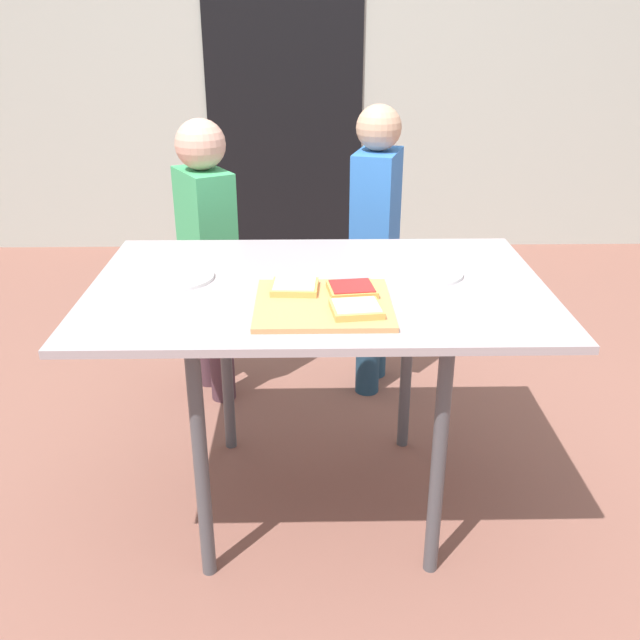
# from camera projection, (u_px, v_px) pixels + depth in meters

# --- Properties ---
(ground_plane) EXTENTS (16.00, 16.00, 0.00)m
(ground_plane) POSITION_uv_depth(u_px,v_px,m) (318.00, 499.00, 2.10)
(ground_plane) COLOR brown
(house_wall_back) EXTENTS (8.00, 0.20, 2.74)m
(house_wall_back) POSITION_uv_depth(u_px,v_px,m) (311.00, 7.00, 3.92)
(house_wall_back) COLOR #ADB2A8
(house_wall_back) RESTS_ON ground
(house_door) EXTENTS (0.90, 0.02, 2.00)m
(house_door) POSITION_uv_depth(u_px,v_px,m) (284.00, 78.00, 3.97)
(house_door) COLOR black
(house_door) RESTS_ON ground
(dining_table) EXTENTS (1.18, 0.77, 0.69)m
(dining_table) POSITION_uv_depth(u_px,v_px,m) (318.00, 307.00, 1.85)
(dining_table) COLOR #A7999E
(dining_table) RESTS_ON ground
(cutting_board) EXTENTS (0.33, 0.31, 0.01)m
(cutting_board) POSITION_uv_depth(u_px,v_px,m) (323.00, 304.00, 1.67)
(cutting_board) COLOR tan
(cutting_board) RESTS_ON dining_table
(pizza_slice_near_right) EXTENTS (0.13, 0.12, 0.02)m
(pizza_slice_near_right) POSITION_uv_depth(u_px,v_px,m) (356.00, 309.00, 1.61)
(pizza_slice_near_right) COLOR #DDA550
(pizza_slice_near_right) RESTS_ON cutting_board
(pizza_slice_far_right) EXTENTS (0.13, 0.12, 0.02)m
(pizza_slice_far_right) POSITION_uv_depth(u_px,v_px,m) (352.00, 289.00, 1.72)
(pizza_slice_far_right) COLOR #DDA550
(pizza_slice_far_right) RESTS_ON cutting_board
(pizza_slice_far_left) EXTENTS (0.12, 0.11, 0.02)m
(pizza_slice_far_left) POSITION_uv_depth(u_px,v_px,m) (295.00, 287.00, 1.74)
(pizza_slice_far_left) COLOR #DDA550
(pizza_slice_far_left) RESTS_ON cutting_board
(plate_white_left) EXTENTS (0.21, 0.21, 0.01)m
(plate_white_left) POSITION_uv_depth(u_px,v_px,m) (175.00, 277.00, 1.85)
(plate_white_left) COLOR white
(plate_white_left) RESTS_ON dining_table
(plate_white_right) EXTENTS (0.21, 0.21, 0.01)m
(plate_white_right) POSITION_uv_depth(u_px,v_px,m) (424.00, 273.00, 1.88)
(plate_white_right) COLOR white
(plate_white_right) RESTS_ON dining_table
(child_left) EXTENTS (0.24, 0.28, 1.02)m
(child_left) POSITION_uv_depth(u_px,v_px,m) (207.00, 245.00, 2.48)
(child_left) COLOR #492E37
(child_left) RESTS_ON ground
(child_right) EXTENTS (0.20, 0.27, 1.06)m
(child_right) POSITION_uv_depth(u_px,v_px,m) (375.00, 236.00, 2.52)
(child_right) COLOR navy
(child_right) RESTS_ON ground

